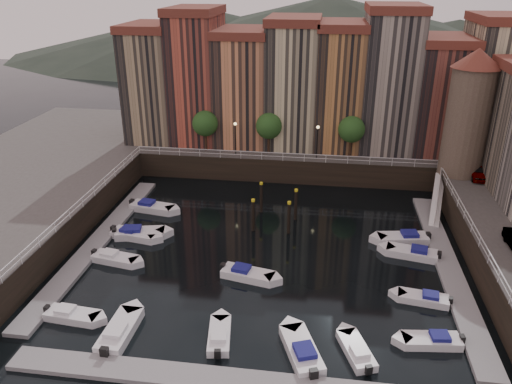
# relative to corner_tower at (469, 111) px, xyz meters

# --- Properties ---
(ground) EXTENTS (200.00, 200.00, 0.00)m
(ground) POSITION_rel_corner_tower_xyz_m (-20.00, -14.50, -10.19)
(ground) COLOR black
(ground) RESTS_ON ground
(quay_far) EXTENTS (80.00, 20.00, 3.00)m
(quay_far) POSITION_rel_corner_tower_xyz_m (-20.00, 11.50, -8.69)
(quay_far) COLOR black
(quay_far) RESTS_ON ground
(dock_left) EXTENTS (2.00, 28.00, 0.35)m
(dock_left) POSITION_rel_corner_tower_xyz_m (-36.20, -15.50, -10.02)
(dock_left) COLOR gray
(dock_left) RESTS_ON ground
(dock_right) EXTENTS (2.00, 28.00, 0.35)m
(dock_right) POSITION_rel_corner_tower_xyz_m (-3.80, -15.50, -10.02)
(dock_right) COLOR gray
(dock_right) RESTS_ON ground
(dock_near) EXTENTS (30.00, 2.00, 0.35)m
(dock_near) POSITION_rel_corner_tower_xyz_m (-20.00, -31.50, -10.02)
(dock_near) COLOR gray
(dock_near) RESTS_ON ground
(mountains) EXTENTS (145.00, 100.00, 18.00)m
(mountains) POSITION_rel_corner_tower_xyz_m (-18.28, 95.50, -2.28)
(mountains) COLOR #2D382D
(mountains) RESTS_ON ground
(far_terrace) EXTENTS (48.70, 10.30, 17.50)m
(far_terrace) POSITION_rel_corner_tower_xyz_m (-16.69, 9.00, 0.76)
(far_terrace) COLOR #9C8563
(far_terrace) RESTS_ON quay_far
(corner_tower) EXTENTS (5.20, 5.20, 13.80)m
(corner_tower) POSITION_rel_corner_tower_xyz_m (0.00, 0.00, 0.00)
(corner_tower) COLOR #6B5B4C
(corner_tower) RESTS_ON quay_right
(promenade_trees) EXTENTS (21.20, 3.20, 5.20)m
(promenade_trees) POSITION_rel_corner_tower_xyz_m (-21.33, 3.70, -3.61)
(promenade_trees) COLOR black
(promenade_trees) RESTS_ON quay_far
(street_lamps) EXTENTS (10.36, 0.36, 4.18)m
(street_lamps) POSITION_rel_corner_tower_xyz_m (-21.00, 2.70, -4.30)
(street_lamps) COLOR black
(street_lamps) RESTS_ON quay_far
(railings) EXTENTS (36.08, 34.04, 0.52)m
(railings) POSITION_rel_corner_tower_xyz_m (-20.00, -9.62, -6.41)
(railings) COLOR white
(railings) RESTS_ON ground
(gangway) EXTENTS (2.78, 8.32, 3.73)m
(gangway) POSITION_rel_corner_tower_xyz_m (-2.90, -4.50, -8.28)
(gangway) COLOR white
(gangway) RESTS_ON ground
(mooring_pilings) EXTENTS (4.40, 4.76, 3.78)m
(mooring_pilings) POSITION_rel_corner_tower_xyz_m (-19.82, -9.27, -8.54)
(mooring_pilings) COLOR black
(mooring_pilings) RESTS_ON ground
(boat_left_0) EXTENTS (4.41, 1.91, 1.00)m
(boat_left_0) POSITION_rel_corner_tower_xyz_m (-33.23, -26.87, -9.86)
(boat_left_0) COLOR white
(boat_left_0) RESTS_ON ground
(boat_left_1) EXTENTS (4.57, 2.32, 1.02)m
(boat_left_1) POSITION_rel_corner_tower_xyz_m (-33.27, -18.70, -9.85)
(boat_left_1) COLOR white
(boat_left_1) RESTS_ON ground
(boat_left_2) EXTENTS (4.93, 2.50, 1.11)m
(boat_left_2) POSITION_rel_corner_tower_xyz_m (-33.18, -14.22, -9.82)
(boat_left_2) COLOR white
(boat_left_2) RESTS_ON ground
(boat_left_3) EXTENTS (5.16, 2.80, 1.15)m
(boat_left_3) POSITION_rel_corner_tower_xyz_m (-32.72, -13.95, -9.81)
(boat_left_3) COLOR white
(boat_left_3) RESTS_ON ground
(boat_left_4) EXTENTS (5.23, 2.63, 1.17)m
(boat_left_4) POSITION_rel_corner_tower_xyz_m (-33.45, -8.10, -9.80)
(boat_left_4) COLOR white
(boat_left_4) RESTS_ON ground
(boat_right_0) EXTENTS (4.35, 2.00, 0.98)m
(boat_right_0) POSITION_rel_corner_tower_xyz_m (-6.92, -26.00, -9.86)
(boat_right_0) COLOR white
(boat_right_0) RESTS_ON ground
(boat_right_1) EXTENTS (4.21, 2.06, 0.95)m
(boat_right_1) POSITION_rel_corner_tower_xyz_m (-6.68, -20.98, -9.88)
(boat_right_1) COLOR white
(boat_right_1) RESTS_ON ground
(boat_right_2) EXTENTS (4.93, 2.63, 1.10)m
(boat_right_2) POSITION_rel_corner_tower_xyz_m (-6.57, -14.03, -9.82)
(boat_right_2) COLOR white
(boat_right_2) RESTS_ON ground
(boat_right_3) EXTENTS (5.12, 2.54, 1.15)m
(boat_right_3) POSITION_rel_corner_tower_xyz_m (-7.06, -11.36, -9.81)
(boat_right_3) COLOR white
(boat_right_3) RESTS_ON ground
(boat_near_0) EXTENTS (1.95, 5.14, 1.18)m
(boat_near_0) POSITION_rel_corner_tower_xyz_m (-28.93, -28.22, -9.80)
(boat_near_0) COLOR white
(boat_near_0) RESTS_ON ground
(boat_near_1) EXTENTS (2.08, 4.27, 0.96)m
(boat_near_1) POSITION_rel_corner_tower_xyz_m (-21.77, -27.63, -9.87)
(boat_near_1) COLOR white
(boat_near_1) RESTS_ON ground
(boat_near_2) EXTENTS (3.46, 5.22, 1.18)m
(boat_near_2) POSITION_rel_corner_tower_xyz_m (-15.90, -28.41, -9.80)
(boat_near_2) COLOR white
(boat_near_2) RESTS_ON ground
(boat_near_3) EXTENTS (2.75, 4.23, 0.95)m
(boat_near_3) POSITION_rel_corner_tower_xyz_m (-12.22, -27.81, -9.87)
(boat_near_3) COLOR white
(boat_near_3) RESTS_ON ground
(car_a) EXTENTS (2.00, 4.58, 1.54)m
(car_a) POSITION_rel_corner_tower_xyz_m (1.76, -1.18, -6.43)
(car_a) COLOR gray
(car_a) RESTS_ON quay_right
(boat_extra_654) EXTENTS (4.88, 2.64, 1.09)m
(boat_extra_654) POSITION_rel_corner_tower_xyz_m (-21.09, -19.59, -9.83)
(boat_extra_654) COLOR white
(boat_extra_654) RESTS_ON ground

